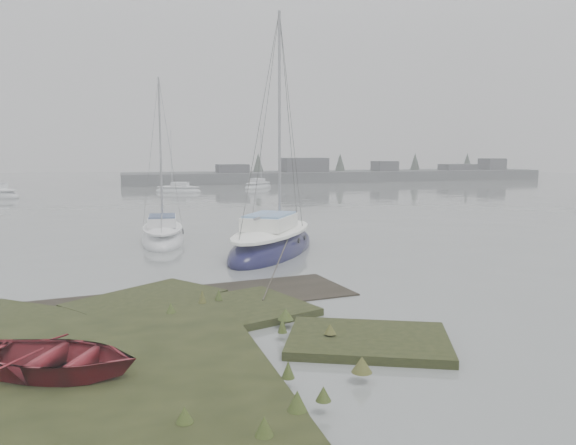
# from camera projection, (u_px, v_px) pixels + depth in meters

# --- Properties ---
(ground) EXTENTS (160.00, 160.00, 0.00)m
(ground) POSITION_uv_depth(u_px,v_px,m) (183.00, 209.00, 41.17)
(ground) COLOR slate
(ground) RESTS_ON ground
(far_shoreline) EXTENTS (60.00, 8.00, 4.15)m
(far_shoreline) POSITION_uv_depth(u_px,v_px,m) (348.00, 175.00, 79.15)
(far_shoreline) COLOR #4C4F51
(far_shoreline) RESTS_ON ground
(sailboat_main) EXTENTS (6.44, 7.75, 10.84)m
(sailboat_main) POSITION_uv_depth(u_px,v_px,m) (272.00, 245.00, 23.55)
(sailboat_main) COLOR #101034
(sailboat_main) RESTS_ON ground
(sailboat_white) EXTENTS (2.49, 6.04, 8.30)m
(sailboat_white) POSITION_uv_depth(u_px,v_px,m) (163.00, 237.00, 26.33)
(sailboat_white) COLOR silver
(sailboat_white) RESTS_ON ground
(sailboat_far_b) EXTENTS (4.83, 4.91, 7.32)m
(sailboat_far_b) POSITION_uv_depth(u_px,v_px,m) (258.00, 186.00, 64.09)
(sailboat_far_b) COLOR silver
(sailboat_far_b) RESTS_ON ground
(sailboat_far_c) EXTENTS (5.07, 3.57, 6.86)m
(sailboat_far_c) POSITION_uv_depth(u_px,v_px,m) (178.00, 190.00, 57.63)
(sailboat_far_c) COLOR silver
(sailboat_far_c) RESTS_ON ground
(dinghy) EXTENTS (3.85, 3.46, 0.66)m
(dinghy) POSITION_uv_depth(u_px,v_px,m) (54.00, 357.00, 10.15)
(dinghy) COLOR maroon
(dinghy) RESTS_ON marsh_bank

